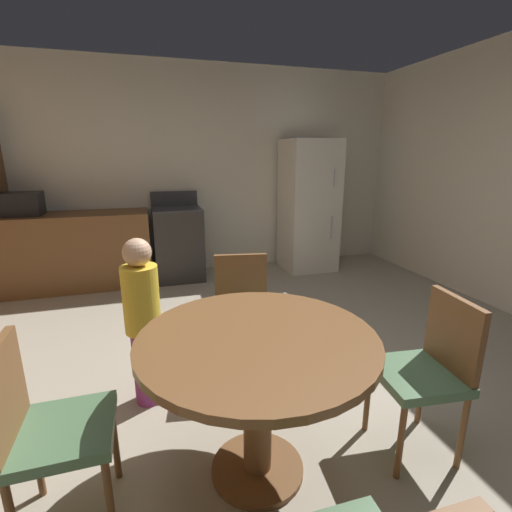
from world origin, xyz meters
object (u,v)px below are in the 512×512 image
Objects in this scene: microwave at (20,204)px; dining_table at (258,367)px; chair_north at (242,308)px; chair_west at (43,425)px; oven_range at (178,243)px; chair_east at (430,365)px; person_child at (143,319)px; refrigerator at (308,206)px.

microwave is 3.72m from dining_table.
chair_north and chair_west have the same top height.
chair_east is (0.99, -3.33, 0.03)m from oven_range.
person_child is at bearing -99.85° from oven_range.
microwave is 0.51× the size of chair_east.
oven_range is 1.83m from refrigerator.
dining_table is at bearing 0.00° from person_child.
person_child is (-0.43, -2.49, 0.11)m from oven_range.
chair_north is 1.40m from chair_west.
chair_west is at bearing -179.50° from dining_table.
refrigerator is 2.78m from chair_north.
microwave is at bearing -44.90° from chair_east.
chair_west is (-0.91, -0.01, -0.09)m from dining_table.
microwave is 2.83m from person_child.
microwave reaches higher than chair_west.
microwave is at bearing 179.18° from refrigerator.
person_child reaches higher than chair_east.
microwave reaches higher than oven_range.
chair_east is 1.00× the size of chair_north.
chair_north is at bearing -46.98° from chair_east.
oven_range reaches higher than person_child.
dining_table is (-1.70, -3.18, -0.28)m from refrigerator.
chair_west is at bearing -62.57° from person_child.
microwave is 0.40× the size of person_child.
dining_table is at bearing -118.09° from refrigerator.
chair_east is (0.91, -0.10, -0.09)m from dining_table.
refrigerator is 3.62m from dining_table.
chair_east is at bearing 24.69° from person_child.
oven_range is 2.53m from person_child.
refrigerator is 3.39m from chair_east.
person_child is (1.28, -2.49, -0.45)m from microwave.
oven_range is 2.35m from chair_north.
dining_table is 1.28× the size of chair_north.
oven_range is 1.26× the size of chair_west.
oven_range is at bearing -164.08° from chair_north.
chair_north is (-1.54, -2.28, -0.38)m from refrigerator.
oven_range is 1.80m from microwave.
oven_range is at bearing 178.27° from refrigerator.
oven_range reaches higher than chair_west.
chair_east is at bearing 46.98° from chair_north.
oven_range reaches higher than dining_table.
chair_west is at bearing -129.30° from refrigerator.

